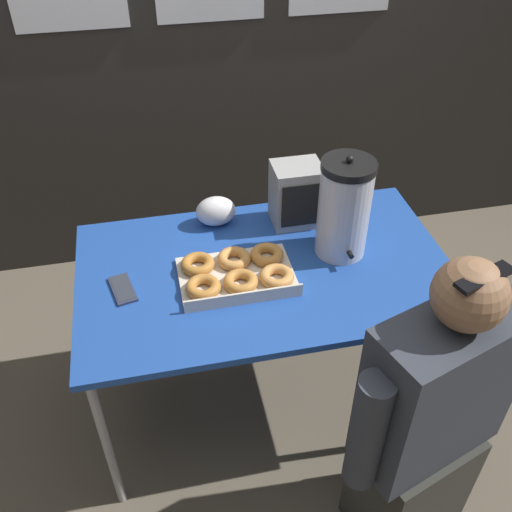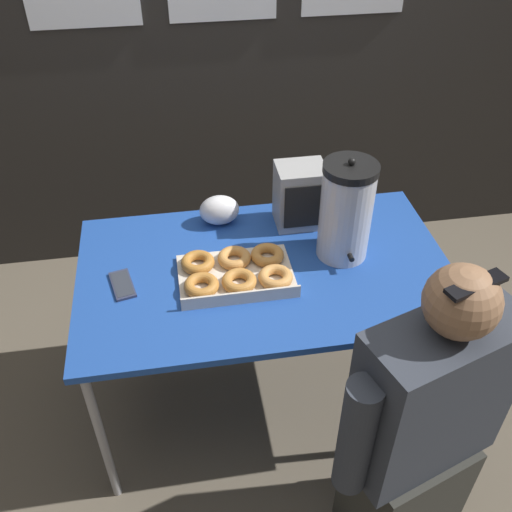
{
  "view_description": "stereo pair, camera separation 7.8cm",
  "coord_description": "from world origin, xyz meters",
  "px_view_note": "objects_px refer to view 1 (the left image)",
  "views": [
    {
      "loc": [
        -0.37,
        -1.55,
        2.12
      ],
      "look_at": [
        -0.03,
        0.0,
        0.81
      ],
      "focal_mm": 40.0,
      "sensor_mm": 36.0,
      "label": 1
    },
    {
      "loc": [
        -0.29,
        -1.57,
        2.12
      ],
      "look_at": [
        -0.03,
        0.0,
        0.81
      ],
      "focal_mm": 40.0,
      "sensor_mm": 36.0,
      "label": 2
    }
  ],
  "objects_px": {
    "cell_phone": "(123,289)",
    "donut_box": "(237,273)",
    "coffee_urn": "(344,208)",
    "person_seated": "(428,423)",
    "space_heater": "(296,194)"
  },
  "relations": [
    {
      "from": "coffee_urn",
      "to": "person_seated",
      "type": "height_order",
      "value": "person_seated"
    },
    {
      "from": "donut_box",
      "to": "person_seated",
      "type": "xyz_separation_m",
      "value": [
        0.49,
        -0.6,
        -0.21
      ]
    },
    {
      "from": "space_heater",
      "to": "coffee_urn",
      "type": "bearing_deg",
      "value": -62.07
    },
    {
      "from": "donut_box",
      "to": "coffee_urn",
      "type": "xyz_separation_m",
      "value": [
        0.41,
        0.08,
        0.17
      ]
    },
    {
      "from": "donut_box",
      "to": "cell_phone",
      "type": "relative_size",
      "value": 2.6
    },
    {
      "from": "cell_phone",
      "to": "person_seated",
      "type": "height_order",
      "value": "person_seated"
    },
    {
      "from": "donut_box",
      "to": "space_heater",
      "type": "distance_m",
      "value": 0.43
    },
    {
      "from": "cell_phone",
      "to": "person_seated",
      "type": "relative_size",
      "value": 0.14
    },
    {
      "from": "cell_phone",
      "to": "donut_box",
      "type": "bearing_deg",
      "value": -15.85
    },
    {
      "from": "donut_box",
      "to": "space_heater",
      "type": "height_order",
      "value": "space_heater"
    },
    {
      "from": "donut_box",
      "to": "cell_phone",
      "type": "bearing_deg",
      "value": 176.64
    },
    {
      "from": "coffee_urn",
      "to": "space_heater",
      "type": "relative_size",
      "value": 1.59
    },
    {
      "from": "space_heater",
      "to": "person_seated",
      "type": "xyz_separation_m",
      "value": [
        0.2,
        -0.9,
        -0.31
      ]
    },
    {
      "from": "person_seated",
      "to": "donut_box",
      "type": "bearing_deg",
      "value": -68.88
    },
    {
      "from": "donut_box",
      "to": "space_heater",
      "type": "relative_size",
      "value": 1.7
    }
  ]
}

